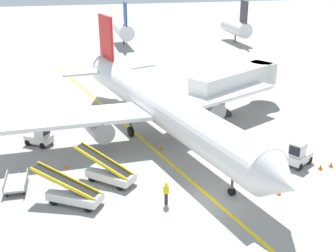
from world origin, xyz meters
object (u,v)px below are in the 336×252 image
object	(u,v)px
ground_crew_marshaller	(166,192)
safety_cone_nose_right	(279,192)
airliner	(157,104)
belt_loader_aft_hold	(73,193)
safety_cone_nose_left	(331,165)
safety_cone_wingtip_left	(162,147)
belt_loader_forward_hold	(109,173)
safety_cone_tail_area	(321,167)
safety_cone_wingtip_right	(66,166)
baggage_tug_near_wing	(299,155)
jet_bridge	(241,79)
baggage_cart_loaded	(16,182)
baggage_tug_by_cargo_door	(40,136)

from	to	relation	value
ground_crew_marshaller	safety_cone_nose_right	xyz separation A→B (m)	(8.26, -0.81, -0.69)
airliner	belt_loader_aft_hold	distance (m)	13.27
safety_cone_nose_left	safety_cone_wingtip_left	size ratio (longest dim) A/B	1.00
belt_loader_forward_hold	belt_loader_aft_hold	distance (m)	3.70
belt_loader_forward_hold	safety_cone_tail_area	xyz separation A→B (m)	(16.89, -2.27, -0.56)
airliner	safety_cone_wingtip_left	size ratio (longest dim) A/B	79.48
safety_cone_nose_right	safety_cone_wingtip_right	xyz separation A→B (m)	(-14.89, 8.04, 0.00)
baggage_tug_near_wing	safety_cone_nose_right	xyz separation A→B (m)	(-3.80, -3.84, -0.71)
belt_loader_forward_hold	safety_cone_wingtip_left	world-z (taller)	belt_loader_forward_hold
baggage_tug_near_wing	jet_bridge	bearing A→B (deg)	86.12
airliner	baggage_cart_loaded	size ratio (longest dim) A/B	9.26
baggage_tug_near_wing	safety_cone_wingtip_left	size ratio (longest dim) A/B	6.20
airliner	safety_cone_wingtip_right	bearing A→B (deg)	-152.98
belt_loader_forward_hold	safety_cone_tail_area	distance (m)	17.05
baggage_cart_loaded	safety_cone_tail_area	distance (m)	23.94
airliner	safety_cone_nose_left	size ratio (longest dim) A/B	79.48
ground_crew_marshaller	safety_cone_tail_area	bearing A→B (deg)	7.77
belt_loader_aft_hold	safety_cone_tail_area	world-z (taller)	belt_loader_aft_hold
belt_loader_aft_hold	baggage_cart_loaded	xyz separation A→B (m)	(-4.05, 3.19, -0.31)
baggage_tug_by_cargo_door	belt_loader_forward_hold	world-z (taller)	belt_loader_forward_hold
safety_cone_tail_area	safety_cone_wingtip_right	bearing A→B (deg)	164.96
airliner	safety_cone_wingtip_left	world-z (taller)	airliner
baggage_tug_by_cargo_door	ground_crew_marshaller	xyz separation A→B (m)	(8.83, -12.49, -0.02)
safety_cone_nose_left	safety_cone_tail_area	distance (m)	1.12
baggage_tug_by_cargo_door	safety_cone_nose_right	xyz separation A→B (m)	(17.09, -13.30, -0.71)
safety_cone_nose_right	safety_cone_wingtip_right	size ratio (longest dim) A/B	1.00
baggage_cart_loaded	ground_crew_marshaller	xyz separation A→B (m)	(10.31, -4.87, 0.44)
baggage_cart_loaded	safety_cone_wingtip_left	distance (m)	12.76
ground_crew_marshaller	safety_cone_tail_area	world-z (taller)	ground_crew_marshaller
airliner	baggage_tug_by_cargo_door	world-z (taller)	airliner
jet_bridge	belt_loader_aft_hold	size ratio (longest dim) A/B	2.54
airliner	belt_loader_aft_hold	bearing A→B (deg)	-129.85
baggage_cart_loaded	belt_loader_forward_hold	bearing A→B (deg)	-6.38
safety_cone_nose_right	safety_cone_wingtip_left	distance (m)	11.65
safety_cone_wingtip_left	safety_cone_wingtip_right	xyz separation A→B (m)	(-8.44, -1.66, 0.00)
jet_bridge	belt_loader_forward_hold	xyz separation A→B (m)	(-16.48, -13.23, -2.77)
safety_cone_nose_left	safety_cone_nose_right	distance (m)	6.90
safety_cone_wingtip_right	belt_loader_forward_hold	bearing A→B (deg)	-44.46
baggage_tug_near_wing	safety_cone_wingtip_left	world-z (taller)	baggage_tug_near_wing
baggage_tug_by_cargo_door	jet_bridge	bearing A→B (deg)	12.50
ground_crew_marshaller	safety_cone_nose_left	world-z (taller)	ground_crew_marshaller
belt_loader_aft_hold	safety_cone_wingtip_left	size ratio (longest dim) A/B	11.10
baggage_tug_near_wing	belt_loader_forward_hold	world-z (taller)	belt_loader_forward_hold
safety_cone_tail_area	baggage_tug_near_wing	bearing A→B (deg)	139.18
safety_cone_nose_left	safety_cone_wingtip_right	xyz separation A→B (m)	(-21.18, 5.20, 0.00)
baggage_tug_by_cargo_door	safety_cone_tail_area	bearing A→B (deg)	-25.57
belt_loader_forward_hold	safety_cone_nose_left	xyz separation A→B (m)	(18.00, -2.08, -0.56)
belt_loader_forward_hold	safety_cone_nose_left	world-z (taller)	belt_loader_forward_hold
baggage_tug_near_wing	safety_cone_nose_right	size ratio (longest dim) A/B	6.20
safety_cone_nose_right	safety_cone_tail_area	world-z (taller)	same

